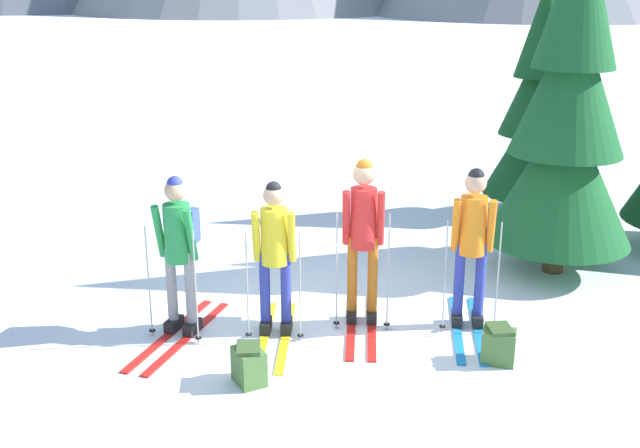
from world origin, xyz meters
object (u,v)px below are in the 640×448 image
pine_tree_mid (568,117)px  backpack_on_snow_beside (249,365)px  skier_in_orange (472,239)px  skier_in_green (179,247)px  skier_in_red (363,231)px  backpack_on_snow_front (499,345)px  pine_tree_near (538,110)px  skier_in_yellow (275,250)px

pine_tree_mid → backpack_on_snow_beside: (-3.86, -2.53, -1.80)m
skier_in_orange → skier_in_green: bearing=178.5°
skier_in_red → pine_tree_mid: bearing=26.0°
skier_in_red → backpack_on_snow_front: bearing=-40.7°
pine_tree_mid → pine_tree_near: bearing=77.8°
skier_in_yellow → pine_tree_near: 5.68m
skier_in_yellow → skier_in_red: bearing=11.7°
pine_tree_near → backpack_on_snow_front: 5.30m
skier_in_green → backpack_on_snow_beside: 1.55m
skier_in_yellow → skier_in_red: 0.97m
pine_tree_near → backpack_on_snow_front: pine_tree_near is taller
skier_in_yellow → backpack_on_snow_beside: size_ratio=4.30×
skier_in_green → skier_in_orange: skier_in_orange is taller
skier_in_orange → backpack_on_snow_beside: bearing=-155.8°
skier_in_red → skier_in_orange: 1.14m
pine_tree_near → backpack_on_snow_front: bearing=-112.5°
skier_in_green → skier_in_red: size_ratio=0.96×
skier_in_yellow → skier_in_green: bearing=175.0°
skier_in_green → skier_in_orange: (3.05, -0.08, 0.03)m
skier_in_yellow → pine_tree_mid: pine_tree_mid is taller
skier_in_green → pine_tree_mid: 4.89m
skier_in_yellow → backpack_on_snow_front: size_ratio=4.35×
skier_in_yellow → skier_in_red: size_ratio=0.92×
skier_in_green → skier_in_red: bearing=3.3°
skier_in_yellow → pine_tree_near: bearing=43.3°
pine_tree_mid → backpack_on_snow_beside: size_ratio=11.17×
skier_in_yellow → backpack_on_snow_beside: bearing=-105.0°
skier_in_orange → pine_tree_mid: size_ratio=0.40×
pine_tree_near → backpack_on_snow_beside: pine_tree_near is taller
pine_tree_near → pine_tree_mid: size_ratio=0.84×
skier_in_orange → pine_tree_near: 4.41m
skier_in_yellow → skier_in_orange: 2.07m
skier_in_yellow → backpack_on_snow_front: (2.15, -0.84, -0.75)m
skier_in_yellow → backpack_on_snow_beside: (-0.28, -1.05, -0.75)m
skier_in_orange → pine_tree_mid: bearing=44.3°
skier_in_orange → skier_in_red: bearing=170.3°
skier_in_orange → backpack_on_snow_front: bearing=-84.3°
skier_in_red → pine_tree_near: size_ratio=0.50×
pine_tree_near → skier_in_red: bearing=-130.7°
backpack_on_snow_front → pine_tree_mid: bearing=58.4°
backpack_on_snow_front → pine_tree_near: bearing=67.5°
backpack_on_snow_front → skier_in_green: bearing=163.5°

